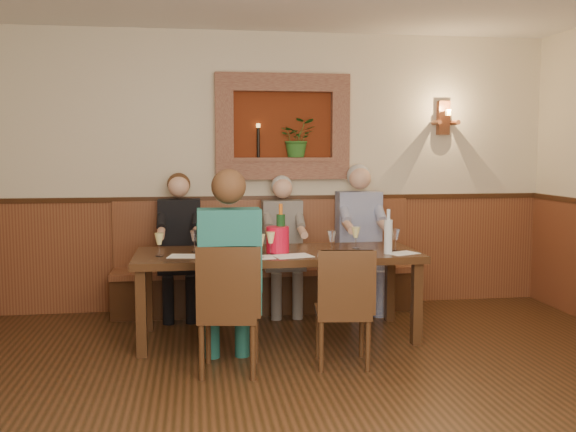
{
  "coord_description": "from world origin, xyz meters",
  "views": [
    {
      "loc": [
        -0.7,
        -3.53,
        1.61
      ],
      "look_at": [
        0.1,
        1.9,
        1.05
      ],
      "focal_mm": 40.0,
      "sensor_mm": 36.0,
      "label": 1
    }
  ],
  "objects_px": {
    "person_bench_mid": "(283,257)",
    "wine_bottle_green_b": "(212,234)",
    "person_chair_front": "(229,288)",
    "chair_near_left": "(229,335)",
    "water_bottle": "(388,236)",
    "person_bench_left": "(180,258)",
    "spittoon_bucket": "(278,240)",
    "bench": "(265,278)",
    "chair_near_right": "(342,331)",
    "wine_bottle_green_a": "(281,232)",
    "dining_table": "(277,260)",
    "person_bench_right": "(361,250)"
  },
  "relations": [
    {
      "from": "wine_bottle_green_a",
      "to": "water_bottle",
      "type": "xyz_separation_m",
      "value": [
        0.88,
        -0.24,
        -0.02
      ]
    },
    {
      "from": "dining_table",
      "to": "chair_near_left",
      "type": "height_order",
      "value": "chair_near_left"
    },
    {
      "from": "person_bench_left",
      "to": "wine_bottle_green_b",
      "type": "distance_m",
      "value": 0.87
    },
    {
      "from": "chair_near_left",
      "to": "person_bench_right",
      "type": "height_order",
      "value": "person_bench_right"
    },
    {
      "from": "person_chair_front",
      "to": "wine_bottle_green_b",
      "type": "height_order",
      "value": "person_chair_front"
    },
    {
      "from": "wine_bottle_green_a",
      "to": "wine_bottle_green_b",
      "type": "relative_size",
      "value": 1.12
    },
    {
      "from": "wine_bottle_green_b",
      "to": "person_bench_right",
      "type": "bearing_deg",
      "value": 26.44
    },
    {
      "from": "bench",
      "to": "chair_near_right",
      "type": "height_order",
      "value": "bench"
    },
    {
      "from": "chair_near_left",
      "to": "person_bench_left",
      "type": "relative_size",
      "value": 0.68
    },
    {
      "from": "person_bench_left",
      "to": "wine_bottle_green_a",
      "type": "height_order",
      "value": "person_bench_left"
    },
    {
      "from": "spittoon_bucket",
      "to": "wine_bottle_green_b",
      "type": "distance_m",
      "value": 0.56
    },
    {
      "from": "water_bottle",
      "to": "wine_bottle_green_a",
      "type": "bearing_deg",
      "value": 164.81
    },
    {
      "from": "person_bench_right",
      "to": "chair_near_right",
      "type": "bearing_deg",
      "value": -109.14
    },
    {
      "from": "water_bottle",
      "to": "spittoon_bucket",
      "type": "bearing_deg",
      "value": 167.5
    },
    {
      "from": "chair_near_right",
      "to": "water_bottle",
      "type": "height_order",
      "value": "water_bottle"
    },
    {
      "from": "wine_bottle_green_b",
      "to": "person_bench_mid",
      "type": "bearing_deg",
      "value": 46.33
    },
    {
      "from": "chair_near_right",
      "to": "person_bench_mid",
      "type": "bearing_deg",
      "value": 104.69
    },
    {
      "from": "person_chair_front",
      "to": "water_bottle",
      "type": "distance_m",
      "value": 1.49
    },
    {
      "from": "person_chair_front",
      "to": "spittoon_bucket",
      "type": "relative_size",
      "value": 6.75
    },
    {
      "from": "person_bench_mid",
      "to": "person_bench_right",
      "type": "relative_size",
      "value": 0.93
    },
    {
      "from": "chair_near_left",
      "to": "person_bench_left",
      "type": "bearing_deg",
      "value": 111.7
    },
    {
      "from": "person_bench_left",
      "to": "water_bottle",
      "type": "xyz_separation_m",
      "value": [
        1.75,
        -1.08,
        0.33
      ]
    },
    {
      "from": "person_bench_left",
      "to": "person_bench_right",
      "type": "height_order",
      "value": "person_bench_right"
    },
    {
      "from": "person_chair_front",
      "to": "wine_bottle_green_b",
      "type": "xyz_separation_m",
      "value": [
        -0.09,
        0.86,
        0.28
      ]
    },
    {
      "from": "spittoon_bucket",
      "to": "wine_bottle_green_b",
      "type": "height_order",
      "value": "wine_bottle_green_b"
    },
    {
      "from": "wine_bottle_green_b",
      "to": "person_chair_front",
      "type": "bearing_deg",
      "value": -83.91
    },
    {
      "from": "wine_bottle_green_a",
      "to": "person_bench_mid",
      "type": "bearing_deg",
      "value": 80.68
    },
    {
      "from": "dining_table",
      "to": "chair_near_right",
      "type": "relative_size",
      "value": 2.66
    },
    {
      "from": "person_bench_left",
      "to": "water_bottle",
      "type": "relative_size",
      "value": 3.71
    },
    {
      "from": "bench",
      "to": "wine_bottle_green_b",
      "type": "bearing_deg",
      "value": -122.72
    },
    {
      "from": "chair_near_left",
      "to": "chair_near_right",
      "type": "height_order",
      "value": "chair_near_left"
    },
    {
      "from": "spittoon_bucket",
      "to": "person_bench_right",
      "type": "bearing_deg",
      "value": 42.55
    },
    {
      "from": "person_bench_left",
      "to": "person_chair_front",
      "type": "bearing_deg",
      "value": -76.51
    },
    {
      "from": "dining_table",
      "to": "person_bench_right",
      "type": "height_order",
      "value": "person_bench_right"
    },
    {
      "from": "chair_near_left",
      "to": "chair_near_right",
      "type": "distance_m",
      "value": 0.85
    },
    {
      "from": "person_chair_front",
      "to": "person_bench_right",
      "type": "bearing_deg",
      "value": 48.79
    },
    {
      "from": "person_bench_left",
      "to": "water_bottle",
      "type": "height_order",
      "value": "person_bench_left"
    },
    {
      "from": "dining_table",
      "to": "person_bench_left",
      "type": "height_order",
      "value": "person_bench_left"
    },
    {
      "from": "chair_near_right",
      "to": "wine_bottle_green_b",
      "type": "bearing_deg",
      "value": 143.82
    },
    {
      "from": "chair_near_right",
      "to": "person_bench_right",
      "type": "distance_m",
      "value": 1.76
    },
    {
      "from": "chair_near_left",
      "to": "spittoon_bucket",
      "type": "relative_size",
      "value": 4.34
    },
    {
      "from": "chair_near_right",
      "to": "person_chair_front",
      "type": "distance_m",
      "value": 0.92
    },
    {
      "from": "dining_table",
      "to": "spittoon_bucket",
      "type": "height_order",
      "value": "spittoon_bucket"
    },
    {
      "from": "chair_near_left",
      "to": "wine_bottle_green_b",
      "type": "relative_size",
      "value": 2.59
    },
    {
      "from": "person_chair_front",
      "to": "chair_near_left",
      "type": "bearing_deg",
      "value": -93.09
    },
    {
      "from": "bench",
      "to": "person_bench_mid",
      "type": "xyz_separation_m",
      "value": [
        0.17,
        -0.1,
        0.23
      ]
    },
    {
      "from": "person_bench_mid",
      "to": "wine_bottle_green_b",
      "type": "height_order",
      "value": "person_bench_mid"
    },
    {
      "from": "wine_bottle_green_a",
      "to": "person_chair_front",
      "type": "bearing_deg",
      "value": -122.27
    },
    {
      "from": "chair_near_left",
      "to": "water_bottle",
      "type": "height_order",
      "value": "water_bottle"
    },
    {
      "from": "person_chair_front",
      "to": "wine_bottle_green_a",
      "type": "relative_size",
      "value": 3.61
    }
  ]
}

